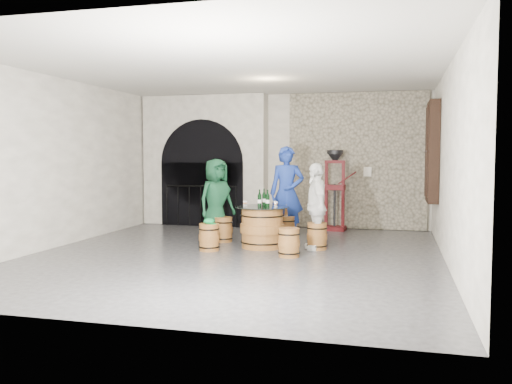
% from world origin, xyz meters
% --- Properties ---
extents(ground, '(8.00, 8.00, 0.00)m').
position_xyz_m(ground, '(0.00, 0.00, 0.00)').
color(ground, '#313134').
rests_on(ground, ground).
extents(wall_back, '(8.00, 0.00, 8.00)m').
position_xyz_m(wall_back, '(0.00, 4.00, 1.60)').
color(wall_back, silver).
rests_on(wall_back, ground).
extents(wall_front, '(8.00, 0.00, 8.00)m').
position_xyz_m(wall_front, '(0.00, -4.00, 1.60)').
color(wall_front, silver).
rests_on(wall_front, ground).
extents(wall_left, '(0.00, 8.00, 8.00)m').
position_xyz_m(wall_left, '(-3.50, 0.00, 1.60)').
color(wall_left, silver).
rests_on(wall_left, ground).
extents(wall_right, '(0.00, 8.00, 8.00)m').
position_xyz_m(wall_right, '(3.50, 0.00, 1.60)').
color(wall_right, silver).
rests_on(wall_right, ground).
extents(ceiling, '(8.00, 8.00, 0.00)m').
position_xyz_m(ceiling, '(0.00, 0.00, 3.20)').
color(ceiling, beige).
rests_on(ceiling, wall_back).
extents(stone_facing_panel, '(3.20, 0.12, 3.18)m').
position_xyz_m(stone_facing_panel, '(1.80, 3.94, 1.60)').
color(stone_facing_panel, tan).
rests_on(stone_facing_panel, ground).
extents(arched_opening, '(3.10, 0.60, 3.19)m').
position_xyz_m(arched_opening, '(-1.90, 3.74, 1.58)').
color(arched_opening, silver).
rests_on(arched_opening, ground).
extents(shuttered_window, '(0.23, 1.10, 2.00)m').
position_xyz_m(shuttered_window, '(3.38, 2.40, 1.80)').
color(shuttered_window, black).
rests_on(shuttered_window, wall_right).
extents(barrel_table, '(1.01, 1.01, 0.78)m').
position_xyz_m(barrel_table, '(0.28, 0.87, 0.38)').
color(barrel_table, olive).
rests_on(barrel_table, ground).
extents(barrel_stool_left, '(0.39, 0.39, 0.50)m').
position_xyz_m(barrel_stool_left, '(-0.64, 1.33, 0.25)').
color(barrel_stool_left, olive).
rests_on(barrel_stool_left, ground).
extents(barrel_stool_far, '(0.39, 0.39, 0.50)m').
position_xyz_m(barrel_stool_far, '(0.53, 1.86, 0.25)').
color(barrel_stool_far, olive).
rests_on(barrel_stool_far, ground).
extents(barrel_stool_right, '(0.39, 0.39, 0.50)m').
position_xyz_m(barrel_stool_right, '(1.30, 0.92, 0.25)').
color(barrel_stool_right, olive).
rests_on(barrel_stool_right, ground).
extents(barrel_stool_near_right, '(0.39, 0.39, 0.50)m').
position_xyz_m(barrel_stool_near_right, '(0.94, 0.08, 0.25)').
color(barrel_stool_near_right, olive).
rests_on(barrel_stool_near_right, ground).
extents(barrel_stool_near_left, '(0.39, 0.39, 0.50)m').
position_xyz_m(barrel_stool_near_left, '(-0.58, 0.30, 0.25)').
color(barrel_stool_near_left, olive).
rests_on(barrel_stool_near_left, ground).
extents(green_cap, '(0.24, 0.19, 0.10)m').
position_xyz_m(green_cap, '(-0.58, 0.30, 0.54)').
color(green_cap, '#0B8239').
rests_on(green_cap, barrel_stool_near_left).
extents(person_green, '(0.89, 0.97, 1.66)m').
position_xyz_m(person_green, '(-0.82, 1.42, 0.83)').
color(person_green, '#103B22').
rests_on(person_green, ground).
extents(person_blue, '(0.76, 0.55, 1.92)m').
position_xyz_m(person_blue, '(0.54, 1.89, 0.96)').
color(person_blue, navy).
rests_on(person_blue, ground).
extents(person_white, '(0.68, 1.01, 1.60)m').
position_xyz_m(person_white, '(1.28, 0.92, 0.80)').
color(person_white, white).
rests_on(person_white, ground).
extents(wine_bottle_left, '(0.08, 0.08, 0.32)m').
position_xyz_m(wine_bottle_left, '(0.23, 0.84, 0.91)').
color(wine_bottle_left, black).
rests_on(wine_bottle_left, barrel_table).
extents(wine_bottle_center, '(0.08, 0.08, 0.32)m').
position_xyz_m(wine_bottle_center, '(0.39, 0.82, 0.91)').
color(wine_bottle_center, black).
rests_on(wine_bottle_center, barrel_table).
extents(wine_bottle_right, '(0.08, 0.08, 0.32)m').
position_xyz_m(wine_bottle_right, '(0.26, 1.05, 0.91)').
color(wine_bottle_right, black).
rests_on(wine_bottle_right, barrel_table).
extents(tasting_glass_a, '(0.05, 0.05, 0.10)m').
position_xyz_m(tasting_glass_a, '(-0.08, 0.86, 0.82)').
color(tasting_glass_a, '#B86823').
rests_on(tasting_glass_a, barrel_table).
extents(tasting_glass_b, '(0.05, 0.05, 0.10)m').
position_xyz_m(tasting_glass_b, '(0.54, 0.90, 0.82)').
color(tasting_glass_b, '#B86823').
rests_on(tasting_glass_b, barrel_table).
extents(tasting_glass_c, '(0.05, 0.05, 0.10)m').
position_xyz_m(tasting_glass_c, '(0.20, 1.13, 0.82)').
color(tasting_glass_c, '#B86823').
rests_on(tasting_glass_c, barrel_table).
extents(tasting_glass_d, '(0.05, 0.05, 0.10)m').
position_xyz_m(tasting_glass_d, '(0.47, 1.06, 0.82)').
color(tasting_glass_d, '#B86823').
rests_on(tasting_glass_d, barrel_table).
extents(tasting_glass_e, '(0.05, 0.05, 0.10)m').
position_xyz_m(tasting_glass_e, '(0.55, 0.75, 0.82)').
color(tasting_glass_e, '#B86823').
rests_on(tasting_glass_e, barrel_table).
extents(tasting_glass_f, '(0.05, 0.05, 0.10)m').
position_xyz_m(tasting_glass_f, '(-0.05, 0.90, 0.82)').
color(tasting_glass_f, '#B86823').
rests_on(tasting_glass_f, barrel_table).
extents(side_barrel, '(0.49, 0.49, 0.65)m').
position_xyz_m(side_barrel, '(0.14, 3.31, 0.32)').
color(side_barrel, olive).
rests_on(side_barrel, ground).
extents(corking_press, '(0.77, 0.45, 1.85)m').
position_xyz_m(corking_press, '(1.33, 3.53, 1.08)').
color(corking_press, '#500D10').
rests_on(corking_press, ground).
extents(control_box, '(0.18, 0.10, 0.22)m').
position_xyz_m(control_box, '(2.05, 3.86, 1.35)').
color(control_box, silver).
rests_on(control_box, wall_back).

